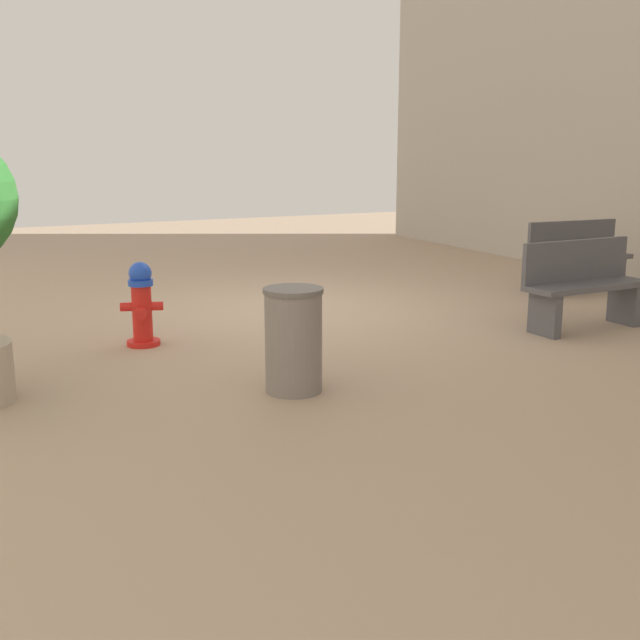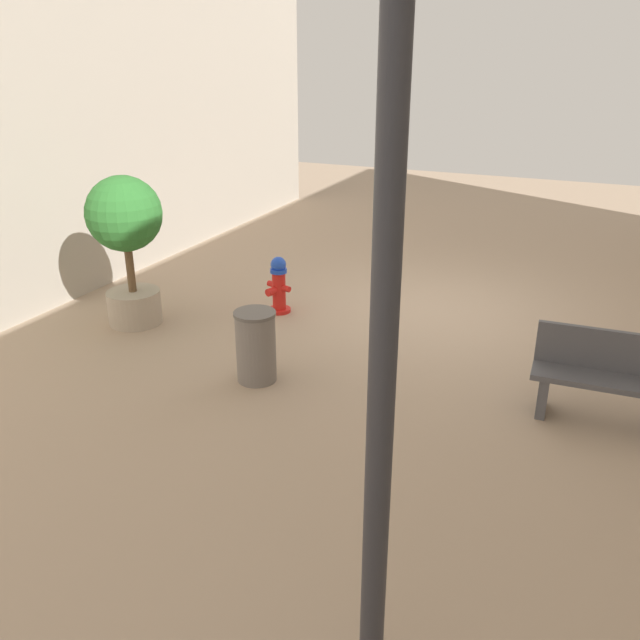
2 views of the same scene
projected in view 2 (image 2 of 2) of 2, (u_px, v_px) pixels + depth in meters
The scene contains 6 objects.
ground_plane at pixel (436, 311), 9.64m from camera, with size 23.40×23.40×0.00m, color tan.
fire_hydrant at pixel (279, 285), 9.47m from camera, with size 0.42×0.40×0.84m.
bench_far at pixel (608, 377), 6.65m from camera, with size 1.49×0.49×0.95m.
planter_tree at pixel (126, 233), 8.76m from camera, with size 1.01×1.01×2.06m.
street_lamp at pixel (386, 270), 2.97m from camera, with size 0.36×0.36×4.29m.
trash_bin at pixel (256, 346), 7.49m from camera, with size 0.48×0.48×0.85m.
Camera 2 is at (-2.04, 8.89, 3.56)m, focal length 36.80 mm.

